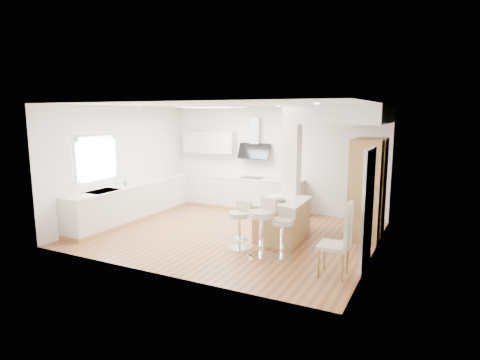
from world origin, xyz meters
The scene contains 18 objects.
ground centered at (0.00, 0.00, 0.00)m, with size 6.00×6.00×0.00m, color #A2673C.
ceiling centered at (0.00, 0.00, 0.00)m, with size 6.00×5.00×0.02m, color white.
wall_back centered at (0.00, 2.50, 1.40)m, with size 6.00×0.04×2.80m, color white.
wall_left centered at (-3.00, 0.00, 1.40)m, with size 0.04×5.00×2.80m, color white.
wall_right centered at (3.00, 0.00, 1.40)m, with size 0.04×5.00×2.80m, color white.
skylight centered at (-0.79, 0.60, 2.77)m, with size 4.10×2.10×0.06m.
window_left centered at (-2.96, -0.90, 1.69)m, with size 0.06×1.28×1.07m.
doorway_right centered at (2.97, -0.60, 1.00)m, with size 0.05×1.00×2.10m.
counter_left centered at (-2.70, 0.23, 0.46)m, with size 0.63×4.50×1.35m.
counter_back centered at (-0.91, 2.22, 0.70)m, with size 3.62×0.63×2.50m.
pillar centered at (1.05, 0.95, 1.40)m, with size 0.35×0.35×2.80m.
soffit centered at (2.10, 1.40, 2.60)m, with size 1.78×2.20×0.40m.
oven_column centered at (2.68, 1.23, 1.05)m, with size 0.63×1.21×2.10m.
peninsula centered at (1.16, 0.15, 0.42)m, with size 0.96×1.41×0.90m.
bar_stool_a centered at (0.62, -0.78, 0.53)m, with size 0.51×0.51×0.94m.
bar_stool_b centered at (1.17, -0.95, 0.61)m, with size 0.64×0.64×1.08m.
bar_stool_c centered at (1.53, -0.83, 0.52)m, with size 0.49×0.49×0.92m.
dining_chair centered at (2.68, -1.27, 0.66)m, with size 0.49×0.49×1.24m.
Camera 1 is at (4.00, -7.50, 2.62)m, focal length 30.00 mm.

